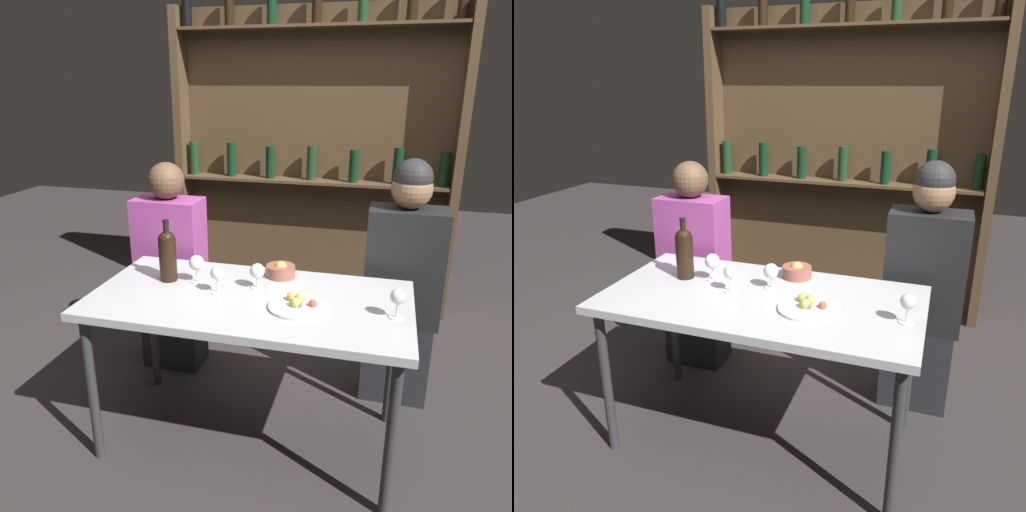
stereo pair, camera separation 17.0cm
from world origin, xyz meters
TOP-DOWN VIEW (x-y plane):
  - ground_plane at (0.00, 0.00)m, footprint 10.00×10.00m
  - dining_table at (0.00, 0.00)m, footprint 1.39×0.73m
  - wine_rack_wall at (-0.00, 1.71)m, footprint 2.03×0.21m
  - wine_bottle at (-0.42, 0.08)m, footprint 0.08×0.08m
  - wine_glass_0 at (0.01, 0.10)m, footprint 0.07×0.07m
  - wine_glass_1 at (-0.28, 0.10)m, footprint 0.07×0.07m
  - wine_glass_2 at (0.62, -0.05)m, footprint 0.06×0.06m
  - wine_glass_3 at (-0.15, -0.00)m, footprint 0.06×0.06m
  - food_plate_0 at (0.22, -0.06)m, footprint 0.24×0.24m
  - snack_bowl at (0.08, 0.26)m, footprint 0.14×0.14m
  - seated_person_left at (-0.63, 0.55)m, footprint 0.38×0.22m
  - seated_person_right at (0.66, 0.55)m, footprint 0.38×0.22m

SIDE VIEW (x-z plane):
  - ground_plane at x=0.00m, z-range 0.00..0.00m
  - seated_person_left at x=-0.63m, z-range -0.03..1.19m
  - seated_person_right at x=0.66m, z-range -0.02..1.28m
  - dining_table at x=0.00m, z-range 0.31..1.06m
  - food_plate_0 at x=0.22m, z-range 0.74..0.79m
  - snack_bowl at x=0.08m, z-range 0.74..0.82m
  - wine_glass_0 at x=0.01m, z-range 0.77..0.89m
  - wine_glass_2 at x=0.62m, z-range 0.77..0.90m
  - wine_glass_3 at x=-0.15m, z-range 0.78..0.90m
  - wine_glass_1 at x=-0.28m, z-range 0.78..0.91m
  - wine_bottle at x=-0.42m, z-range 0.74..1.03m
  - wine_rack_wall at x=0.00m, z-range 0.02..2.27m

